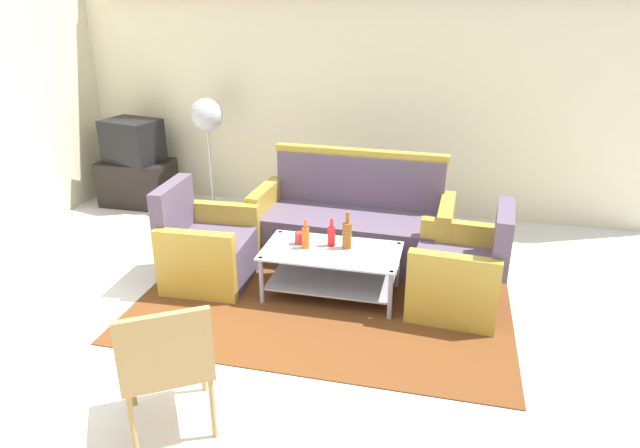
# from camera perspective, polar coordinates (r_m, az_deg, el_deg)

# --- Properties ---
(ground_plane) EXTENTS (14.00, 14.00, 0.00)m
(ground_plane) POSITION_cam_1_polar(r_m,az_deg,el_deg) (3.90, -4.07, -13.65)
(ground_plane) COLOR white
(wall_back) EXTENTS (6.52, 0.19, 2.80)m
(wall_back) POSITION_cam_1_polar(r_m,az_deg,el_deg) (6.19, 4.22, 14.73)
(wall_back) COLOR beige
(wall_back) RESTS_ON ground
(rug) EXTENTS (2.93, 2.27, 0.01)m
(rug) POSITION_cam_1_polar(r_m,az_deg,el_deg) (4.68, 0.80, -6.92)
(rug) COLOR brown
(rug) RESTS_ON ground
(couch) EXTENTS (1.83, 0.81, 0.96)m
(couch) POSITION_cam_1_polar(r_m,az_deg,el_deg) (5.18, 3.36, -0.09)
(couch) COLOR #5B4C60
(couch) RESTS_ON rug
(armchair_left) EXTENTS (0.73, 0.79, 0.85)m
(armchair_left) POSITION_cam_1_polar(r_m,az_deg,el_deg) (4.84, -11.51, -2.57)
(armchair_left) COLOR #5B4C60
(armchair_left) RESTS_ON rug
(armchair_right) EXTENTS (0.75, 0.81, 0.85)m
(armchair_right) POSITION_cam_1_polar(r_m,az_deg,el_deg) (4.47, 14.20, -5.00)
(armchair_right) COLOR #5B4C60
(armchair_right) RESTS_ON rug
(coffee_table) EXTENTS (1.10, 0.60, 0.40)m
(coffee_table) POSITION_cam_1_polar(r_m,az_deg,el_deg) (4.51, 1.18, -4.29)
(coffee_table) COLOR silver
(coffee_table) RESTS_ON rug
(bottle_brown) EXTENTS (0.08, 0.08, 0.31)m
(bottle_brown) POSITION_cam_1_polar(r_m,az_deg,el_deg) (4.44, 2.79, -1.09)
(bottle_brown) COLOR brown
(bottle_brown) RESTS_ON coffee_table
(bottle_orange) EXTENTS (0.06, 0.06, 0.24)m
(bottle_orange) POSITION_cam_1_polar(r_m,az_deg,el_deg) (4.45, -1.49, -1.36)
(bottle_orange) COLOR #D85919
(bottle_orange) RESTS_ON coffee_table
(bottle_red) EXTENTS (0.06, 0.06, 0.23)m
(bottle_red) POSITION_cam_1_polar(r_m,az_deg,el_deg) (4.49, 1.17, -1.20)
(bottle_red) COLOR red
(bottle_red) RESTS_ON coffee_table
(cup) EXTENTS (0.08, 0.08, 0.10)m
(cup) POSITION_cam_1_polar(r_m,az_deg,el_deg) (4.54, -2.10, -1.46)
(cup) COLOR red
(cup) RESTS_ON coffee_table
(tv_stand) EXTENTS (0.80, 0.50, 0.52)m
(tv_stand) POSITION_cam_1_polar(r_m,az_deg,el_deg) (6.88, -18.15, 4.06)
(tv_stand) COLOR black
(tv_stand) RESTS_ON ground
(television) EXTENTS (0.68, 0.56, 0.48)m
(television) POSITION_cam_1_polar(r_m,az_deg,el_deg) (6.75, -18.65, 8.09)
(television) COLOR black
(television) RESTS_ON tv_stand
(pedestal_fan) EXTENTS (0.36, 0.36, 1.27)m
(pedestal_fan) POSITION_cam_1_polar(r_m,az_deg,el_deg) (6.31, -11.50, 10.23)
(pedestal_fan) COLOR #2D2D33
(pedestal_fan) RESTS_ON ground
(wicker_chair) EXTENTS (0.66, 0.66, 0.84)m
(wicker_chair) POSITION_cam_1_polar(r_m,az_deg,el_deg) (3.17, -15.50, -13.12)
(wicker_chair) COLOR #AD844C
(wicker_chair) RESTS_ON ground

